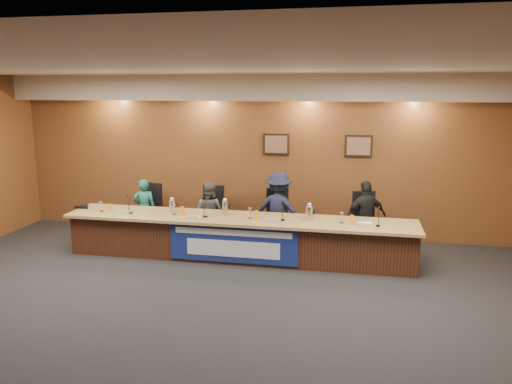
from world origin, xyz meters
TOP-DOWN VIEW (x-y plane):
  - floor at (0.00, 0.00)m, footprint 10.00×10.00m
  - ceiling at (0.00, 0.00)m, footprint 10.00×8.00m
  - wall_back at (0.00, 4.00)m, footprint 10.00×0.04m
  - soffit at (0.00, 3.75)m, footprint 10.00×0.50m
  - dais_body at (0.00, 2.40)m, footprint 6.00×0.80m
  - dais_top at (0.00, 2.35)m, footprint 6.10×0.95m
  - banner at (0.00, 1.99)m, footprint 2.20×0.02m
  - banner_text_upper at (0.00, 1.97)m, footprint 2.00×0.01m
  - banner_text_lower at (0.00, 1.97)m, footprint 1.60×0.01m
  - wall_photo_left at (0.40, 3.97)m, footprint 0.52×0.04m
  - wall_photo_right at (2.00, 3.97)m, footprint 0.52×0.04m
  - panelist_a at (-2.09, 3.15)m, footprint 0.50×0.38m
  - panelist_b at (-0.75, 3.15)m, footprint 0.69×0.60m
  - panelist_c at (0.58, 3.15)m, footprint 1.00×0.67m
  - panelist_d at (2.18, 3.15)m, footprint 0.84×0.61m
  - office_chair_a at (-2.09, 3.25)m, footprint 0.59×0.59m
  - office_chair_b at (-0.75, 3.25)m, footprint 0.49×0.49m
  - office_chair_c at (0.58, 3.25)m, footprint 0.60×0.60m
  - office_chair_d at (2.18, 3.25)m, footprint 0.57×0.57m
  - nameplate_a at (-2.05, 2.11)m, footprint 0.24×0.08m
  - microphone_a at (-1.94, 2.24)m, footprint 0.07×0.07m
  - juice_glass_a at (-2.35, 2.27)m, footprint 0.06×0.06m
  - water_glass_a at (-2.52, 2.27)m, footprint 0.08×0.08m
  - nameplate_b at (-0.72, 2.06)m, footprint 0.24×0.08m
  - microphone_b at (-0.55, 2.25)m, footprint 0.07×0.07m
  - juice_glass_b at (-0.99, 2.31)m, footprint 0.06×0.06m
  - water_glass_b at (-1.15, 2.31)m, footprint 0.08×0.08m
  - nameplate_c at (0.62, 2.10)m, footprint 0.24×0.08m
  - microphone_c at (0.79, 2.29)m, footprint 0.07×0.07m
  - juice_glass_c at (0.34, 2.29)m, footprint 0.06×0.06m
  - water_glass_c at (0.22, 2.33)m, footprint 0.08×0.08m
  - nameplate_d at (2.15, 2.13)m, footprint 0.24×0.08m
  - microphone_d at (2.35, 2.24)m, footprint 0.07×0.07m
  - juice_glass_d at (1.94, 2.28)m, footprint 0.06×0.06m
  - water_glass_d at (1.77, 2.33)m, footprint 0.08×0.08m
  - carafe_left at (-1.23, 2.44)m, footprint 0.11×0.11m
  - carafe_mid at (-0.25, 2.46)m, footprint 0.11×0.11m
  - carafe_right at (1.23, 2.37)m, footprint 0.12×0.12m
  - speakerphone at (-2.98, 2.44)m, footprint 0.32×0.32m
  - paper_stack at (2.17, 2.34)m, footprint 0.26×0.33m

SIDE VIEW (x-z plane):
  - floor at x=0.00m, z-range 0.00..0.00m
  - banner_text_lower at x=0.00m, z-range 0.16..0.44m
  - dais_body at x=0.00m, z-range 0.00..0.70m
  - banner at x=0.00m, z-range 0.05..0.71m
  - office_chair_a at x=-2.09m, z-range 0.44..0.52m
  - office_chair_b at x=-0.75m, z-range 0.44..0.52m
  - office_chair_c at x=0.58m, z-range 0.44..0.52m
  - office_chair_d at x=2.18m, z-range 0.44..0.52m
  - banner_text_upper at x=0.00m, z-range 0.53..0.63m
  - panelist_b at x=-0.75m, z-range 0.00..1.20m
  - panelist_a at x=-2.09m, z-range 0.00..1.21m
  - panelist_d at x=2.18m, z-range 0.00..1.32m
  - panelist_c at x=0.58m, z-range 0.00..1.43m
  - dais_top at x=0.00m, z-range 0.70..0.75m
  - paper_stack at x=2.17m, z-range 0.75..0.76m
  - microphone_a at x=-1.94m, z-range 0.75..0.77m
  - microphone_b at x=-0.55m, z-range 0.75..0.77m
  - microphone_c at x=0.79m, z-range 0.75..0.77m
  - microphone_d at x=2.35m, z-range 0.75..0.77m
  - speakerphone at x=-2.98m, z-range 0.75..0.80m
  - nameplate_a at x=-2.05m, z-range 0.74..0.85m
  - nameplate_b at x=-0.72m, z-range 0.74..0.85m
  - nameplate_c at x=0.62m, z-range 0.74..0.85m
  - nameplate_d at x=2.15m, z-range 0.74..0.85m
  - juice_glass_a at x=-2.35m, z-range 0.75..0.90m
  - juice_glass_b at x=-0.99m, z-range 0.75..0.90m
  - juice_glass_c at x=0.34m, z-range 0.75..0.90m
  - juice_glass_d at x=1.94m, z-range 0.75..0.90m
  - water_glass_a at x=-2.52m, z-range 0.75..0.93m
  - water_glass_b at x=-1.15m, z-range 0.75..0.93m
  - water_glass_c at x=0.22m, z-range 0.75..0.93m
  - water_glass_d at x=1.77m, z-range 0.75..0.93m
  - carafe_left at x=-1.23m, z-range 0.75..0.98m
  - carafe_right at x=1.23m, z-range 0.75..1.00m
  - carafe_mid at x=-0.25m, z-range 0.75..1.00m
  - wall_back at x=0.00m, z-range 0.00..3.20m
  - wall_photo_left at x=0.40m, z-range 1.64..2.06m
  - wall_photo_right at x=2.00m, z-range 1.64..2.06m
  - soffit at x=0.00m, z-range 2.70..3.20m
  - ceiling at x=0.00m, z-range 3.18..3.22m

